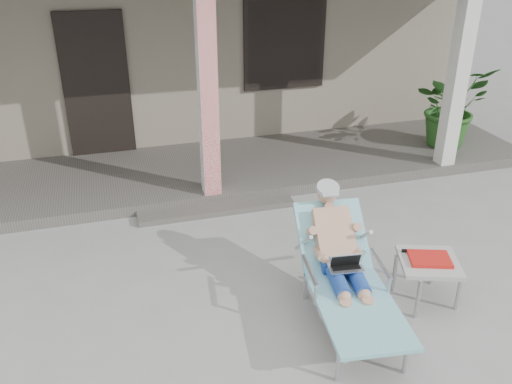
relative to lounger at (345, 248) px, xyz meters
name	(u,v)px	position (x,y,z in m)	size (l,w,h in m)	color
ground	(257,297)	(-0.70, 0.43, -0.71)	(60.00, 60.00, 0.00)	#9E9E99
house	(161,22)	(-0.70, 6.93, 0.96)	(10.40, 5.40, 3.30)	gray
porch_deck	(200,171)	(-0.70, 3.43, -0.63)	(10.00, 2.00, 0.15)	#605B56
porch_step	(217,209)	(-0.70, 2.28, -0.67)	(2.00, 0.30, 0.07)	#605B56
lounger	(345,248)	(0.00, 0.00, 0.00)	(0.86, 1.81, 1.15)	#B7B7BC
side_table	(429,264)	(0.86, -0.06, -0.29)	(0.69, 0.69, 0.49)	#B3B3AE
potted_palm	(451,106)	(3.27, 3.25, 0.07)	(1.12, 0.97, 1.25)	#26591E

